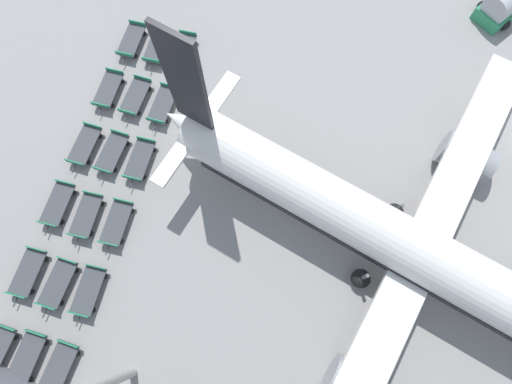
{
  "coord_description": "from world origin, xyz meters",
  "views": [
    {
      "loc": [
        21.0,
        -13.24,
        27.24
      ],
      "look_at": [
        13.73,
        -16.56,
        2.69
      ],
      "focal_mm": 28.0,
      "sensor_mm": 36.0,
      "label": 1
    }
  ],
  "objects_px": {
    "baggage_dolly_row_mid_a_col_e": "(58,283)",
    "baggage_dolly_row_mid_b_col_a": "(183,51)",
    "baggage_dolly_row_mid_b_col_f": "(58,369)",
    "baggage_dolly_row_near_col_d": "(58,204)",
    "baggage_dolly_row_mid_b_col_e": "(89,291)",
    "airplane": "(435,263)",
    "baggage_dolly_row_near_col_a": "(132,41)",
    "baggage_dolly_row_mid_b_col_b": "(163,105)",
    "baggage_dolly_row_mid_a_col_b": "(136,97)",
    "baggage_dolly_row_near_col_b": "(108,90)",
    "baggage_dolly_row_mid_b_col_c": "(140,160)",
    "baggage_dolly_row_mid_a_col_f": "(27,358)",
    "baggage_dolly_row_mid_a_col_c": "(112,153)",
    "baggage_dolly_row_near_col_e": "(28,272)",
    "baggage_dolly_row_mid_a_col_a": "(157,46)",
    "baggage_dolly_row_near_col_c": "(85,145)",
    "baggage_dolly_row_mid_a_col_d": "(86,216)",
    "baggage_dolly_row_mid_b_col_d": "(117,223)"
  },
  "relations": [
    {
      "from": "baggage_dolly_row_mid_a_col_e",
      "to": "baggage_dolly_row_mid_b_col_a",
      "type": "distance_m",
      "value": 19.55
    },
    {
      "from": "baggage_dolly_row_near_col_b",
      "to": "baggage_dolly_row_mid_a_col_c",
      "type": "relative_size",
      "value": 1.0
    },
    {
      "from": "airplane",
      "to": "baggage_dolly_row_near_col_a",
      "type": "xyz_separation_m",
      "value": [
        -7.86,
        -26.52,
        -2.55
      ]
    },
    {
      "from": "baggage_dolly_row_near_col_e",
      "to": "baggage_dolly_row_mid_a_col_a",
      "type": "height_order",
      "value": "same"
    },
    {
      "from": "baggage_dolly_row_near_col_a",
      "to": "baggage_dolly_row_mid_b_col_f",
      "type": "relative_size",
      "value": 1.0
    },
    {
      "from": "baggage_dolly_row_mid_a_col_a",
      "to": "baggage_dolly_row_mid_a_col_f",
      "type": "height_order",
      "value": "same"
    },
    {
      "from": "baggage_dolly_row_near_col_a",
      "to": "baggage_dolly_row_mid_a_col_d",
      "type": "xyz_separation_m",
      "value": [
        13.96,
        4.48,
        0.0
      ]
    },
    {
      "from": "baggage_dolly_row_mid_a_col_a",
      "to": "baggage_dolly_row_mid_b_col_b",
      "type": "relative_size",
      "value": 1.0
    },
    {
      "from": "baggage_dolly_row_near_col_d",
      "to": "baggage_dolly_row_mid_a_col_f",
      "type": "distance_m",
      "value": 10.0
    },
    {
      "from": "baggage_dolly_row_near_col_c",
      "to": "baggage_dolly_row_mid_a_col_f",
      "type": "xyz_separation_m",
      "value": [
        13.89,
        4.48,
        0.0
      ]
    },
    {
      "from": "baggage_dolly_row_near_col_e",
      "to": "baggage_dolly_row_mid_b_col_f",
      "type": "relative_size",
      "value": 1.0
    },
    {
      "from": "baggage_dolly_row_near_col_e",
      "to": "baggage_dolly_row_mid_b_col_b",
      "type": "height_order",
      "value": "same"
    },
    {
      "from": "baggage_dolly_row_mid_b_col_b",
      "to": "baggage_dolly_row_mid_b_col_c",
      "type": "xyz_separation_m",
      "value": [
        4.68,
        0.65,
        0.0
      ]
    },
    {
      "from": "baggage_dolly_row_near_col_a",
      "to": "baggage_dolly_row_mid_b_col_e",
      "type": "xyz_separation_m",
      "value": [
        18.22,
        7.33,
        0.0
      ]
    },
    {
      "from": "baggage_dolly_row_mid_b_col_e",
      "to": "baggage_dolly_row_mid_b_col_f",
      "type": "xyz_separation_m",
      "value": [
        4.81,
        0.8,
        0.0
      ]
    },
    {
      "from": "baggage_dolly_row_mid_a_col_e",
      "to": "baggage_dolly_row_mid_a_col_f",
      "type": "xyz_separation_m",
      "value": [
        4.68,
        0.75,
        0.0
      ]
    },
    {
      "from": "baggage_dolly_row_mid_a_col_a",
      "to": "baggage_dolly_row_near_col_b",
      "type": "bearing_deg",
      "value": -16.27
    },
    {
      "from": "baggage_dolly_row_mid_a_col_e",
      "to": "baggage_dolly_row_mid_b_col_e",
      "type": "xyz_separation_m",
      "value": [
        -0.43,
        2.07,
        0.0
      ]
    },
    {
      "from": "baggage_dolly_row_mid_a_col_f",
      "to": "baggage_dolly_row_mid_b_col_c",
      "type": "xyz_separation_m",
      "value": [
        -14.56,
        -0.23,
        0.0
      ]
    },
    {
      "from": "airplane",
      "to": "baggage_dolly_row_near_col_c",
      "type": "xyz_separation_m",
      "value": [
        1.59,
        -25.0,
        -2.55
      ]
    },
    {
      "from": "baggage_dolly_row_mid_a_col_f",
      "to": "baggage_dolly_row_mid_a_col_c",
      "type": "bearing_deg",
      "value": -170.59
    },
    {
      "from": "baggage_dolly_row_near_col_e",
      "to": "baggage_dolly_row_mid_b_col_d",
      "type": "relative_size",
      "value": 1.0
    },
    {
      "from": "baggage_dolly_row_near_col_b",
      "to": "baggage_dolly_row_mid_a_col_c",
      "type": "xyz_separation_m",
      "value": [
        4.44,
        2.99,
        0.0
      ]
    },
    {
      "from": "baggage_dolly_row_mid_a_col_e",
      "to": "baggage_dolly_row_mid_b_col_c",
      "type": "xyz_separation_m",
      "value": [
        -9.88,
        0.51,
        0.0
      ]
    },
    {
      "from": "baggage_dolly_row_mid_a_col_f",
      "to": "baggage_dolly_row_mid_b_col_b",
      "type": "relative_size",
      "value": 1.0
    },
    {
      "from": "baggage_dolly_row_near_col_a",
      "to": "baggage_dolly_row_mid_a_col_b",
      "type": "relative_size",
      "value": 1.0
    },
    {
      "from": "baggage_dolly_row_mid_b_col_f",
      "to": "baggage_dolly_row_near_col_a",
      "type": "bearing_deg",
      "value": -160.55
    },
    {
      "from": "baggage_dolly_row_near_col_c",
      "to": "baggage_dolly_row_mid_a_col_d",
      "type": "height_order",
      "value": "same"
    },
    {
      "from": "baggage_dolly_row_near_col_a",
      "to": "baggage_dolly_row_mid_b_col_f",
      "type": "distance_m",
      "value": 24.43
    },
    {
      "from": "baggage_dolly_row_near_col_e",
      "to": "airplane",
      "type": "bearing_deg",
      "value": 115.15
    },
    {
      "from": "baggage_dolly_row_mid_a_col_e",
      "to": "baggage_dolly_row_mid_b_col_f",
      "type": "relative_size",
      "value": 1.0
    },
    {
      "from": "baggage_dolly_row_near_col_e",
      "to": "baggage_dolly_row_mid_a_col_d",
      "type": "xyz_separation_m",
      "value": [
        -4.93,
        1.44,
        0.0
      ]
    },
    {
      "from": "baggage_dolly_row_mid_a_col_d",
      "to": "baggage_dolly_row_mid_b_col_c",
      "type": "distance_m",
      "value": 5.34
    },
    {
      "from": "baggage_dolly_row_near_col_e",
      "to": "baggage_dolly_row_near_col_b",
      "type": "bearing_deg",
      "value": -170.47
    },
    {
      "from": "airplane",
      "to": "baggage_dolly_row_mid_a_col_a",
      "type": "relative_size",
      "value": 10.13
    },
    {
      "from": "baggage_dolly_row_mid_b_col_b",
      "to": "baggage_dolly_row_mid_b_col_f",
      "type": "distance_m",
      "value": 19.17
    },
    {
      "from": "baggage_dolly_row_mid_a_col_e",
      "to": "baggage_dolly_row_mid_b_col_f",
      "type": "height_order",
      "value": "same"
    },
    {
      "from": "airplane",
      "to": "baggage_dolly_row_near_col_e",
      "type": "distance_m",
      "value": 26.06
    },
    {
      "from": "baggage_dolly_row_mid_b_col_c",
      "to": "baggage_dolly_row_mid_a_col_b",
      "type": "bearing_deg",
      "value": -146.74
    },
    {
      "from": "airplane",
      "to": "baggage_dolly_row_near_col_a",
      "type": "distance_m",
      "value": 27.78
    },
    {
      "from": "baggage_dolly_row_near_col_c",
      "to": "baggage_dolly_row_mid_a_col_e",
      "type": "xyz_separation_m",
      "value": [
        9.21,
        3.73,
        0.0
      ]
    },
    {
      "from": "baggage_dolly_row_near_col_b",
      "to": "baggage_dolly_row_mid_b_col_c",
      "type": "distance_m",
      "value": 6.55
    },
    {
      "from": "baggage_dolly_row_mid_a_col_c",
      "to": "baggage_dolly_row_near_col_d",
      "type": "bearing_deg",
      "value": -16.07
    },
    {
      "from": "baggage_dolly_row_near_col_d",
      "to": "baggage_dolly_row_mid_b_col_a",
      "type": "xyz_separation_m",
      "value": [
        -14.95,
        2.03,
        0.0
      ]
    },
    {
      "from": "airplane",
      "to": "baggage_dolly_row_mid_a_col_c",
      "type": "bearing_deg",
      "value": -86.83
    },
    {
      "from": "baggage_dolly_row_mid_a_col_c",
      "to": "baggage_dolly_row_mid_a_col_d",
      "type": "distance_m",
      "value": 4.9
    },
    {
      "from": "baggage_dolly_row_mid_a_col_e",
      "to": "baggage_dolly_row_mid_b_col_e",
      "type": "bearing_deg",
      "value": 101.79
    },
    {
      "from": "baggage_dolly_row_near_col_a",
      "to": "baggage_dolly_row_mid_b_col_b",
      "type": "height_order",
      "value": "same"
    },
    {
      "from": "baggage_dolly_row_near_col_a",
      "to": "baggage_dolly_row_mid_a_col_e",
      "type": "height_order",
      "value": "same"
    },
    {
      "from": "baggage_dolly_row_mid_a_col_b",
      "to": "baggage_dolly_row_mid_b_col_b",
      "type": "xyz_separation_m",
      "value": [
        -0.26,
        2.25,
        0.0
      ]
    }
  ]
}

